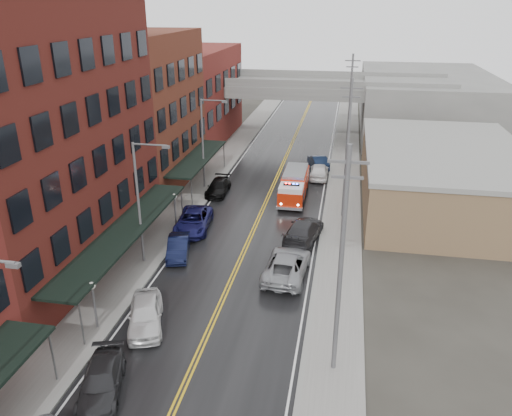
{
  "coord_description": "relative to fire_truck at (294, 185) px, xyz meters",
  "views": [
    {
      "loc": [
        7.01,
        -5.98,
        17.62
      ],
      "look_at": [
        0.64,
        28.57,
        3.0
      ],
      "focal_mm": 35.0,
      "sensor_mm": 36.0,
      "label": 1
    }
  ],
  "objects": [
    {
      "name": "road",
      "position": [
        -2.49,
        -8.53,
        -1.41
      ],
      "size": [
        11.0,
        160.0,
        0.02
      ],
      "primitive_type": "cube",
      "color": "black",
      "rests_on": "ground"
    },
    {
      "name": "sidewalk_left",
      "position": [
        -9.79,
        -8.53,
        -1.34
      ],
      "size": [
        3.0,
        160.0,
        0.15
      ],
      "primitive_type": "cube",
      "color": "slate",
      "rests_on": "ground"
    },
    {
      "name": "sidewalk_right",
      "position": [
        4.81,
        -8.53,
        -1.34
      ],
      "size": [
        3.0,
        160.0,
        0.15
      ],
      "primitive_type": "cube",
      "color": "slate",
      "rests_on": "ground"
    },
    {
      "name": "curb_left",
      "position": [
        -8.14,
        -8.53,
        -1.34
      ],
      "size": [
        0.3,
        160.0,
        0.15
      ],
      "primitive_type": "cube",
      "color": "gray",
      "rests_on": "ground"
    },
    {
      "name": "curb_right",
      "position": [
        3.16,
        -8.53,
        -1.34
      ],
      "size": [
        0.3,
        160.0,
        0.15
      ],
      "primitive_type": "cube",
      "color": "gray",
      "rests_on": "ground"
    },
    {
      "name": "brick_building_b",
      "position": [
        -15.79,
        -15.53,
        7.58
      ],
      "size": [
        9.0,
        20.0,
        18.0
      ],
      "primitive_type": "cube",
      "color": "#541D16",
      "rests_on": "ground"
    },
    {
      "name": "brick_building_c",
      "position": [
        -15.79,
        1.97,
        6.08
      ],
      "size": [
        9.0,
        15.0,
        15.0
      ],
      "primitive_type": "cube",
      "color": "maroon",
      "rests_on": "ground"
    },
    {
      "name": "brick_building_far",
      "position": [
        -15.79,
        19.47,
        4.58
      ],
      "size": [
        9.0,
        20.0,
        12.0
      ],
      "primitive_type": "cube",
      "color": "maroon",
      "rests_on": "ground"
    },
    {
      "name": "tan_building",
      "position": [
        13.51,
        1.47,
        1.08
      ],
      "size": [
        14.0,
        22.0,
        5.0
      ],
      "primitive_type": "cube",
      "color": "olive",
      "rests_on": "ground"
    },
    {
      "name": "right_far_block",
      "position": [
        15.51,
        31.47,
        2.58
      ],
      "size": [
        18.0,
        30.0,
        8.0
      ],
      "primitive_type": "cube",
      "color": "slate",
      "rests_on": "ground"
    },
    {
      "name": "awning_1",
      "position": [
        -9.98,
        -15.53,
        1.57
      ],
      "size": [
        2.6,
        18.0,
        3.09
      ],
      "color": "black",
      "rests_on": "ground"
    },
    {
      "name": "awning_2",
      "position": [
        -9.98,
        1.97,
        1.57
      ],
      "size": [
        2.6,
        13.0,
        3.09
      ],
      "color": "black",
      "rests_on": "ground"
    },
    {
      "name": "globe_lamp_1",
      "position": [
        -8.89,
        -22.53,
        0.9
      ],
      "size": [
        0.44,
        0.44,
        3.12
      ],
      "color": "#59595B",
      "rests_on": "ground"
    },
    {
      "name": "globe_lamp_2",
      "position": [
        -8.89,
        -8.53,
        0.9
      ],
      "size": [
        0.44,
        0.44,
        3.12
      ],
      "color": "#59595B",
      "rests_on": "ground"
    },
    {
      "name": "street_lamp_1",
      "position": [
        -9.04,
        -14.53,
        3.77
      ],
      "size": [
        2.64,
        0.22,
        9.0
      ],
      "color": "#59595B",
      "rests_on": "ground"
    },
    {
      "name": "street_lamp_2",
      "position": [
        -9.04,
        1.47,
        3.77
      ],
      "size": [
        2.64,
        0.22,
        9.0
      ],
      "color": "#59595B",
      "rests_on": "ground"
    },
    {
      "name": "utility_pole_0",
      "position": [
        4.71,
        -23.53,
        4.89
      ],
      "size": [
        1.8,
        0.24,
        12.0
      ],
      "color": "#59595B",
      "rests_on": "ground"
    },
    {
      "name": "utility_pole_1",
      "position": [
        4.71,
        -3.53,
        4.89
      ],
      "size": [
        1.8,
        0.24,
        12.0
      ],
      "color": "#59595B",
      "rests_on": "ground"
    },
    {
      "name": "utility_pole_2",
      "position": [
        4.71,
        16.47,
        4.89
      ],
      "size": [
        1.8,
        0.24,
        12.0
      ],
      "color": "#59595B",
      "rests_on": "ground"
    },
    {
      "name": "overpass",
      "position": [
        -2.49,
        23.47,
        4.57
      ],
      "size": [
        40.0,
        10.0,
        7.5
      ],
      "color": "slate",
      "rests_on": "ground"
    },
    {
      "name": "fire_truck",
      "position": [
        0.0,
        0.0,
        0.0
      ],
      "size": [
        2.89,
        7.17,
        2.61
      ],
      "rotation": [
        0.0,
        0.0,
        0.0
      ],
      "color": "red",
      "rests_on": "ground"
    },
    {
      "name": "parked_car_left_3",
      "position": [
        -6.25,
        -27.23,
        -0.74
      ],
      "size": [
        3.13,
        5.01,
        1.35
      ],
      "primitive_type": "imported",
      "rotation": [
        0.0,
        0.0,
        0.28
      ],
      "color": "#242426",
      "rests_on": "ground"
    },
    {
      "name": "parked_car_left_4",
      "position": [
        -6.22,
        -21.73,
        -0.6
      ],
      "size": [
        3.4,
        5.14,
        1.63
      ],
      "primitive_type": "imported",
      "rotation": [
        0.0,
        0.0,
        0.34
      ],
      "color": "silver",
      "rests_on": "ground"
    },
    {
      "name": "parked_car_left_5",
      "position": [
        -7.17,
        -13.02,
        -0.71
      ],
      "size": [
        2.46,
        4.5,
        1.41
      ],
      "primitive_type": "imported",
      "rotation": [
        0.0,
        0.0,
        0.24
      ],
      "color": "black",
      "rests_on": "ground"
    },
    {
      "name": "parked_car_left_6",
      "position": [
        -7.42,
        -8.36,
        -0.63
      ],
      "size": [
        3.22,
        5.93,
        1.58
      ],
      "primitive_type": "imported",
      "rotation": [
        0.0,
        0.0,
        0.11
      ],
      "color": "#14144C",
      "rests_on": "ground"
    },
    {
      "name": "parked_car_left_7",
      "position": [
        -7.49,
        0.11,
        -0.73
      ],
      "size": [
        2.02,
        4.74,
        1.36
      ],
      "primitive_type": "imported",
      "rotation": [
        0.0,
        0.0,
        0.02
      ],
      "color": "black",
      "rests_on": "ground"
    },
    {
      "name": "parked_car_right_0",
      "position": [
        1.14,
        -14.46,
        -0.59
      ],
      "size": [
        3.1,
        6.11,
        1.66
      ],
      "primitive_type": "imported",
      "rotation": [
        0.0,
        0.0,
        3.08
      ],
      "color": "gray",
      "rests_on": "ground"
    },
    {
      "name": "parked_car_right_1",
      "position": [
        1.74,
        -8.73,
        -0.58
      ],
      "size": [
        3.21,
        6.06,
        1.67
      ],
      "primitive_type": "imported",
      "rotation": [
        0.0,
        0.0,
        2.99
      ],
      "color": "#272629",
      "rests_on": "ground"
    },
    {
      "name": "parked_car_right_2",
      "position": [
        1.98,
        6.62,
        -0.6
      ],
      "size": [
        1.99,
        4.79,
        1.62
      ],
      "primitive_type": "imported",
      "rotation": [
        0.0,
        0.0,
        3.16
      ],
      "color": "white",
      "rests_on": "ground"
    },
    {
      "name": "parked_car_right_3",
      "position": [
        1.63,
        10.02,
        -0.66
      ],
      "size": [
        2.87,
        4.86,
        1.51
      ],
      "primitive_type": "imported",
      "rotation": [
        0.0,
        0.0,
        3.44
      ],
      "color": "black",
      "rests_on": "ground"
    }
  ]
}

